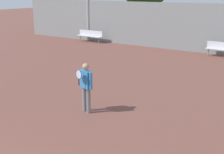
{
  "coord_description": "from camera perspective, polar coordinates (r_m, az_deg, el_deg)",
  "views": [
    {
      "loc": [
        5.72,
        -2.34,
        3.9
      ],
      "look_at": [
        -0.2,
        6.37,
        0.95
      ],
      "focal_mm": 50.0,
      "sensor_mm": 36.0,
      "label": 1
    }
  ],
  "objects": [
    {
      "name": "bench_adjacent_court",
      "position": [
        24.33,
        -4.03,
        7.72
      ],
      "size": [
        2.2,
        0.4,
        0.89
      ],
      "color": "silver",
      "rests_on": "ground_plane"
    },
    {
      "name": "bench_courtside_far",
      "position": [
        19.86,
        19.24,
        5.08
      ],
      "size": [
        1.7,
        0.4,
        0.89
      ],
      "color": "silver",
      "rests_on": "ground_plane"
    },
    {
      "name": "tennis_player",
      "position": [
        10.12,
        -4.79,
        -1.39
      ],
      "size": [
        0.59,
        0.47,
        1.65
      ],
      "rotation": [
        0.0,
        0.0,
        -0.25
      ],
      "color": "slate",
      "rests_on": "ground_plane"
    },
    {
      "name": "back_fence",
      "position": [
        20.54,
        17.99,
        8.32
      ],
      "size": [
        32.28,
        0.06,
        3.11
      ],
      "color": "gray",
      "rests_on": "ground_plane"
    }
  ]
}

